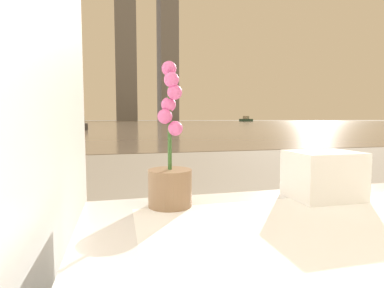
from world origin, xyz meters
name	(u,v)px	position (x,y,z in m)	size (l,w,h in m)	color
potted_orchid	(170,169)	(-0.54, 0.96, 0.65)	(0.14, 0.14, 0.44)	#8C6B4C
towel_stack	(323,175)	(-0.02, 0.93, 0.61)	(0.22, 0.18, 0.16)	white
harbor_water	(122,123)	(0.00, 62.00, 0.01)	(180.00, 110.00, 0.01)	gray
harbor_boat_0	(80,125)	(-3.53, 24.02, 0.36)	(1.37, 2.74, 0.98)	#4C4C51
harbor_boat_1	(246,119)	(36.55, 83.69, 0.58)	(3.05, 4.55, 1.62)	#335647
harbor_boat_4	(15,121)	(-17.26, 55.19, 0.51)	(1.55, 3.88, 1.43)	#4C4C51
skyline_tower_1	(7,46)	(-37.56, 118.00, 25.91)	(9.98, 8.23, 51.81)	gray
skyline_tower_2	(60,58)	(-20.66, 118.00, 22.65)	(13.73, 9.22, 45.30)	slate
skyline_tower_3	(125,49)	(2.41, 118.00, 27.00)	(7.59, 11.92, 54.00)	slate
skyline_tower_4	(167,43)	(18.37, 118.00, 30.04)	(6.65, 13.26, 60.08)	slate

